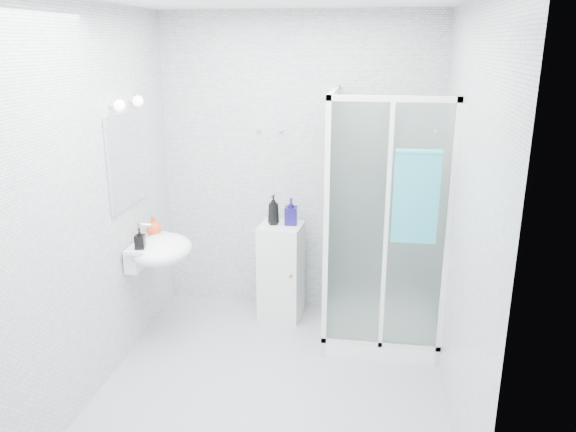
% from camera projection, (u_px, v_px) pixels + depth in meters
% --- Properties ---
extents(room, '(2.40, 2.60, 2.60)m').
position_uv_depth(room, '(272.00, 209.00, 3.65)').
color(room, silver).
rests_on(room, ground).
extents(shower_enclosure, '(0.90, 0.95, 2.00)m').
position_uv_depth(shower_enclosure, '(372.00, 287.00, 4.53)').
color(shower_enclosure, white).
rests_on(shower_enclosure, ground).
extents(wall_basin, '(0.46, 0.56, 0.35)m').
position_uv_depth(wall_basin, '(159.00, 250.00, 4.36)').
color(wall_basin, white).
rests_on(wall_basin, ground).
extents(mirror, '(0.02, 0.60, 0.70)m').
position_uv_depth(mirror, '(127.00, 160.00, 4.18)').
color(mirror, white).
rests_on(mirror, room).
extents(vanity_lights, '(0.10, 0.40, 0.08)m').
position_uv_depth(vanity_lights, '(128.00, 103.00, 4.05)').
color(vanity_lights, silver).
rests_on(vanity_lights, room).
extents(wall_hooks, '(0.23, 0.06, 0.03)m').
position_uv_depth(wall_hooks, '(269.00, 131.00, 4.77)').
color(wall_hooks, silver).
rests_on(wall_hooks, room).
extents(storage_cabinet, '(0.38, 0.39, 0.86)m').
position_uv_depth(storage_cabinet, '(281.00, 271.00, 4.89)').
color(storage_cabinet, silver).
rests_on(storage_cabinet, ground).
extents(hand_towel, '(0.31, 0.05, 0.67)m').
position_uv_depth(hand_towel, '(416.00, 195.00, 3.85)').
color(hand_towel, teal).
rests_on(hand_towel, shower_enclosure).
extents(shampoo_bottle_a, '(0.12, 0.12, 0.26)m').
position_uv_depth(shampoo_bottle_a, '(273.00, 210.00, 4.75)').
color(shampoo_bottle_a, black).
rests_on(shampoo_bottle_a, storage_cabinet).
extents(shampoo_bottle_b, '(0.11, 0.11, 0.23)m').
position_uv_depth(shampoo_bottle_b, '(291.00, 212.00, 4.75)').
color(shampoo_bottle_b, '#150E55').
rests_on(shampoo_bottle_b, storage_cabinet).
extents(soap_dispenser_orange, '(0.16, 0.16, 0.16)m').
position_uv_depth(soap_dispenser_orange, '(154.00, 226.00, 4.46)').
color(soap_dispenser_orange, '#D24618').
rests_on(soap_dispenser_orange, wall_basin).
extents(soap_dispenser_black, '(0.08, 0.08, 0.16)m').
position_uv_depth(soap_dispenser_black, '(140.00, 239.00, 4.17)').
color(soap_dispenser_black, black).
rests_on(soap_dispenser_black, wall_basin).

